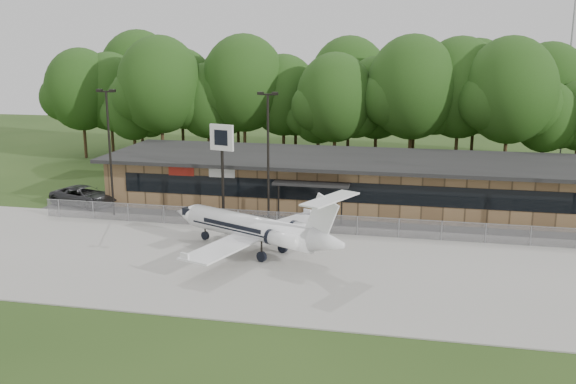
% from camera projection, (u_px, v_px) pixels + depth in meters
% --- Properties ---
extents(ground, '(160.00, 160.00, 0.00)m').
position_uv_depth(ground, '(287.00, 319.00, 32.98)').
color(ground, '#264016').
rests_on(ground, ground).
extents(apron, '(64.00, 18.00, 0.08)m').
position_uv_depth(apron, '(314.00, 266.00, 40.59)').
color(apron, '#9E9B93').
rests_on(apron, ground).
extents(parking_lot, '(50.00, 9.00, 0.06)m').
position_uv_depth(parking_lot, '(338.00, 218.00, 51.53)').
color(parking_lot, '#383835').
rests_on(parking_lot, ground).
extents(terminal, '(41.00, 11.65, 4.30)m').
position_uv_depth(terminal, '(345.00, 180.00, 55.26)').
color(terminal, olive).
rests_on(terminal, ground).
extents(fence, '(46.00, 0.04, 1.52)m').
position_uv_depth(fence, '(330.00, 224.00, 47.08)').
color(fence, gray).
rests_on(fence, ground).
extents(treeline, '(72.00, 12.00, 15.00)m').
position_uv_depth(treeline, '(366.00, 100.00, 71.22)').
color(treeline, '#223D13').
rests_on(treeline, ground).
extents(radio_mast, '(0.20, 0.20, 25.00)m').
position_uv_depth(radio_mast, '(570.00, 53.00, 71.33)').
color(radio_mast, gray).
rests_on(radio_mast, ground).
extents(light_pole_left, '(1.55, 0.30, 10.23)m').
position_uv_depth(light_pole_left, '(109.00, 143.00, 50.94)').
color(light_pole_left, black).
rests_on(light_pole_left, ground).
extents(light_pole_mid, '(1.55, 0.30, 10.23)m').
position_uv_depth(light_pole_mid, '(268.00, 149.00, 48.31)').
color(light_pole_mid, black).
rests_on(light_pole_mid, ground).
extents(business_jet, '(14.05, 12.52, 4.87)m').
position_uv_depth(business_jet, '(257.00, 230.00, 42.43)').
color(business_jet, white).
rests_on(business_jet, ground).
extents(suv, '(6.57, 4.22, 1.68)m').
position_uv_depth(suv, '(84.00, 196.00, 55.32)').
color(suv, '#313234').
rests_on(suv, ground).
extents(pole_sign, '(2.00, 0.73, 7.68)m').
position_uv_depth(pole_sign, '(222.00, 148.00, 49.37)').
color(pole_sign, black).
rests_on(pole_sign, ground).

